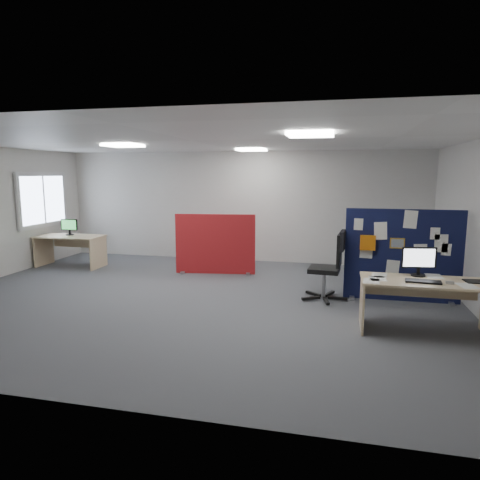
% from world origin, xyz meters
% --- Properties ---
extents(floor, '(9.00, 9.00, 0.00)m').
position_xyz_m(floor, '(0.00, 0.00, 0.00)').
color(floor, '#4F5156').
rests_on(floor, ground).
extents(ceiling, '(9.00, 7.00, 0.02)m').
position_xyz_m(ceiling, '(0.00, 0.00, 2.70)').
color(ceiling, white).
rests_on(ceiling, wall_back).
extents(wall_back, '(9.00, 0.02, 2.70)m').
position_xyz_m(wall_back, '(0.00, 3.50, 1.35)').
color(wall_back, silver).
rests_on(wall_back, floor).
extents(wall_front, '(9.00, 0.02, 2.70)m').
position_xyz_m(wall_front, '(0.00, -3.50, 1.35)').
color(wall_front, silver).
rests_on(wall_front, floor).
extents(window, '(0.06, 1.70, 1.30)m').
position_xyz_m(window, '(-4.44, 2.00, 1.55)').
color(window, white).
rests_on(window, wall_left).
extents(ceiling_lights, '(4.10, 4.10, 0.04)m').
position_xyz_m(ceiling_lights, '(0.33, 0.67, 2.67)').
color(ceiling_lights, white).
rests_on(ceiling_lights, ceiling).
extents(navy_divider, '(1.91, 0.30, 1.57)m').
position_xyz_m(navy_divider, '(3.46, 0.74, 0.79)').
color(navy_divider, black).
rests_on(navy_divider, floor).
extents(main_desk, '(1.69, 0.75, 0.73)m').
position_xyz_m(main_desk, '(3.58, -0.72, 0.56)').
color(main_desk, tan).
rests_on(main_desk, floor).
extents(monitor_main, '(0.47, 0.20, 0.41)m').
position_xyz_m(monitor_main, '(3.52, -0.51, 0.96)').
color(monitor_main, black).
rests_on(monitor_main, main_desk).
extents(keyboard, '(0.46, 0.22, 0.02)m').
position_xyz_m(keyboard, '(3.53, -0.87, 0.74)').
color(keyboard, black).
rests_on(keyboard, main_desk).
extents(mouse, '(0.11, 0.07, 0.03)m').
position_xyz_m(mouse, '(3.86, -0.88, 0.74)').
color(mouse, '#949398').
rests_on(mouse, main_desk).
extents(paper_tray, '(0.30, 0.25, 0.01)m').
position_xyz_m(paper_tray, '(4.22, -0.70, 0.74)').
color(paper_tray, black).
rests_on(paper_tray, main_desk).
extents(red_divider, '(1.72, 0.30, 1.30)m').
position_xyz_m(red_divider, '(-0.18, 1.94, 0.64)').
color(red_divider, maroon).
rests_on(red_divider, floor).
extents(second_desk, '(1.51, 0.75, 0.73)m').
position_xyz_m(second_desk, '(-3.68, 1.90, 0.55)').
color(second_desk, tan).
rests_on(second_desk, floor).
extents(monitor_second, '(0.41, 0.19, 0.37)m').
position_xyz_m(monitor_second, '(-3.75, 1.97, 0.94)').
color(monitor_second, black).
rests_on(monitor_second, second_desk).
extents(office_chair, '(0.78, 0.79, 1.19)m').
position_xyz_m(office_chair, '(2.31, 0.49, 0.68)').
color(office_chair, black).
rests_on(office_chair, floor).
extents(desk_papers, '(1.44, 0.79, 0.00)m').
position_xyz_m(desk_papers, '(3.32, -0.75, 0.73)').
color(desk_papers, white).
rests_on(desk_papers, main_desk).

